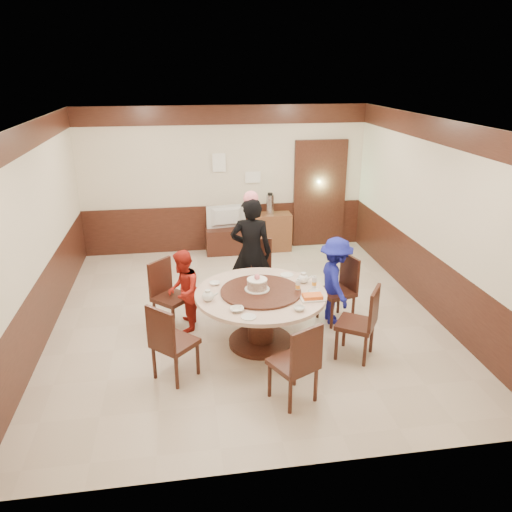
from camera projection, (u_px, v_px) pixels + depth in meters
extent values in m
plane|color=beige|center=(246.00, 316.00, 7.38)|extent=(6.00, 6.00, 0.00)
plane|color=white|center=(244.00, 122.00, 6.38)|extent=(6.00, 6.00, 0.00)
cube|color=beige|center=(224.00, 180.00, 9.65)|extent=(5.50, 0.04, 2.80)
cube|color=beige|center=(294.00, 334.00, 4.11)|extent=(5.50, 0.04, 2.80)
cube|color=beige|center=(36.00, 236.00, 6.48)|extent=(0.04, 6.00, 2.80)
cube|color=beige|center=(432.00, 218.00, 7.27)|extent=(0.04, 6.00, 2.80)
cube|color=#361911|center=(246.00, 289.00, 7.22)|extent=(5.50, 6.00, 0.90)
cube|color=#361911|center=(244.00, 136.00, 6.44)|extent=(5.50, 6.00, 0.35)
cube|color=#361911|center=(319.00, 195.00, 10.00)|extent=(1.05, 0.08, 2.18)
cube|color=#8DDAA3|center=(319.00, 195.00, 10.02)|extent=(0.88, 0.02, 2.05)
cylinder|color=#361911|center=(261.00, 341.00, 6.65)|extent=(0.85, 0.85, 0.06)
cylinder|color=#361911|center=(261.00, 320.00, 6.54)|extent=(0.34, 0.34, 0.65)
cylinder|color=#CCA894|center=(261.00, 294.00, 6.41)|extent=(1.70, 1.70, 0.05)
cylinder|color=#361911|center=(261.00, 291.00, 6.39)|extent=(1.04, 1.04, 0.03)
cube|color=#361911|center=(336.00, 292.00, 7.11)|extent=(0.55, 0.55, 0.06)
cube|color=#361911|center=(350.00, 272.00, 7.10)|extent=(0.16, 0.41, 0.50)
cube|color=#361911|center=(335.00, 307.00, 7.20)|extent=(0.36, 0.36, 0.42)
cube|color=#361911|center=(258.00, 275.00, 7.71)|extent=(0.51, 0.51, 0.06)
cube|color=#361911|center=(258.00, 253.00, 7.81)|extent=(0.42, 0.11, 0.50)
cube|color=#361911|center=(258.00, 289.00, 7.80)|extent=(0.36, 0.36, 0.42)
cube|color=#361911|center=(172.00, 298.00, 6.93)|extent=(0.62, 0.62, 0.06)
cube|color=#361911|center=(160.00, 277.00, 6.95)|extent=(0.32, 0.33, 0.50)
cube|color=#361911|center=(173.00, 314.00, 7.01)|extent=(0.36, 0.36, 0.42)
cube|color=#361911|center=(175.00, 343.00, 5.81)|extent=(0.62, 0.62, 0.06)
cube|color=#361911|center=(160.00, 330.00, 5.55)|extent=(0.33, 0.32, 0.50)
cube|color=#361911|center=(176.00, 361.00, 5.89)|extent=(0.36, 0.36, 0.42)
cube|color=#361911|center=(293.00, 364.00, 5.40)|extent=(0.59, 0.59, 0.06)
cube|color=#361911|center=(307.00, 350.00, 5.15)|extent=(0.39, 0.23, 0.50)
cube|color=#361911|center=(292.00, 382.00, 5.49)|extent=(0.36, 0.36, 0.42)
cube|color=#361911|center=(355.00, 324.00, 6.23)|extent=(0.61, 0.61, 0.06)
cube|color=#361911|center=(374.00, 308.00, 6.05)|extent=(0.27, 0.37, 0.50)
cube|color=#361911|center=(354.00, 341.00, 6.31)|extent=(0.36, 0.36, 0.42)
imported|color=black|center=(251.00, 252.00, 7.48)|extent=(0.69, 0.52, 1.70)
imported|color=#B02117|center=(183.00, 291.00, 6.83)|extent=(0.50, 0.61, 1.16)
imported|color=navy|center=(335.00, 281.00, 7.03)|extent=(0.48, 0.82, 1.27)
cylinder|color=white|center=(257.00, 289.00, 6.41)|extent=(0.32, 0.32, 0.01)
cylinder|color=tan|center=(257.00, 284.00, 6.39)|extent=(0.26, 0.26, 0.12)
cylinder|color=white|center=(257.00, 280.00, 6.36)|extent=(0.26, 0.26, 0.01)
sphere|color=#E86E7E|center=(257.00, 277.00, 6.35)|extent=(0.08, 0.08, 0.08)
ellipsoid|color=white|center=(208.00, 296.00, 6.15)|extent=(0.17, 0.15, 0.13)
ellipsoid|color=white|center=(303.00, 279.00, 6.66)|extent=(0.17, 0.15, 0.13)
imported|color=white|center=(215.00, 283.00, 6.62)|extent=(0.14, 0.14, 0.03)
imported|color=white|center=(299.00, 309.00, 5.92)|extent=(0.14, 0.14, 0.04)
imported|color=white|center=(237.00, 309.00, 5.91)|extent=(0.17, 0.17, 0.04)
imported|color=white|center=(314.00, 292.00, 6.34)|extent=(0.15, 0.15, 0.05)
cylinder|color=white|center=(249.00, 317.00, 5.76)|extent=(0.18, 0.18, 0.01)
cylinder|color=white|center=(287.00, 275.00, 6.92)|extent=(0.18, 0.18, 0.01)
cube|color=white|center=(312.00, 299.00, 6.21)|extent=(0.30, 0.20, 0.02)
cube|color=orange|center=(312.00, 296.00, 6.20)|extent=(0.24, 0.15, 0.04)
cylinder|color=silver|center=(298.00, 286.00, 6.40)|extent=(0.06, 0.06, 0.16)
cylinder|color=silver|center=(314.00, 283.00, 6.49)|extent=(0.06, 0.06, 0.16)
cube|color=#361911|center=(228.00, 240.00, 9.83)|extent=(0.85, 0.45, 0.50)
imported|color=gray|center=(227.00, 217.00, 9.66)|extent=(0.79, 0.21, 0.45)
cube|color=brown|center=(270.00, 232.00, 9.94)|extent=(0.80, 0.40, 0.75)
cylinder|color=silver|center=(270.00, 204.00, 9.73)|extent=(0.15, 0.15, 0.38)
cube|color=white|center=(219.00, 163.00, 9.47)|extent=(0.25, 0.00, 0.35)
cube|color=white|center=(253.00, 177.00, 9.67)|extent=(0.30, 0.00, 0.22)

